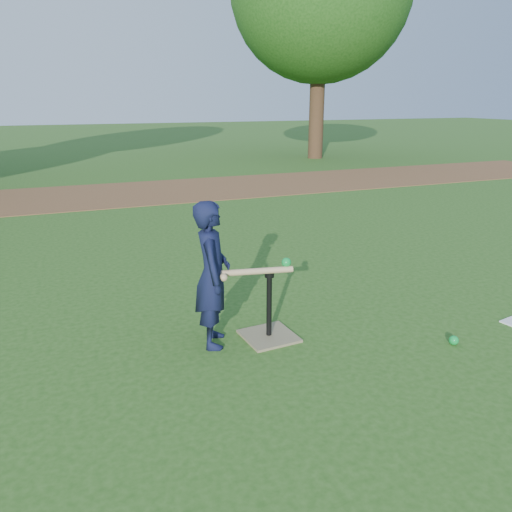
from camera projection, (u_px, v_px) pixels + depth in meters
name	position (u px, v px, depth m)	size (l,w,h in m)	color
ground	(310.00, 334.00, 4.37)	(80.00, 80.00, 0.00)	#285116
dirt_strip	(151.00, 192.00, 11.01)	(24.00, 3.00, 0.01)	brown
child	(212.00, 275.00, 4.04)	(0.45, 0.29, 1.22)	black
wiffle_ball_ground	(454.00, 340.00, 4.18)	(0.08, 0.08, 0.08)	#0D9838
batting_tee	(269.00, 326.00, 4.29)	(0.46, 0.46, 0.61)	#877855
swing_action	(260.00, 270.00, 4.07)	(0.63, 0.17, 0.12)	tan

